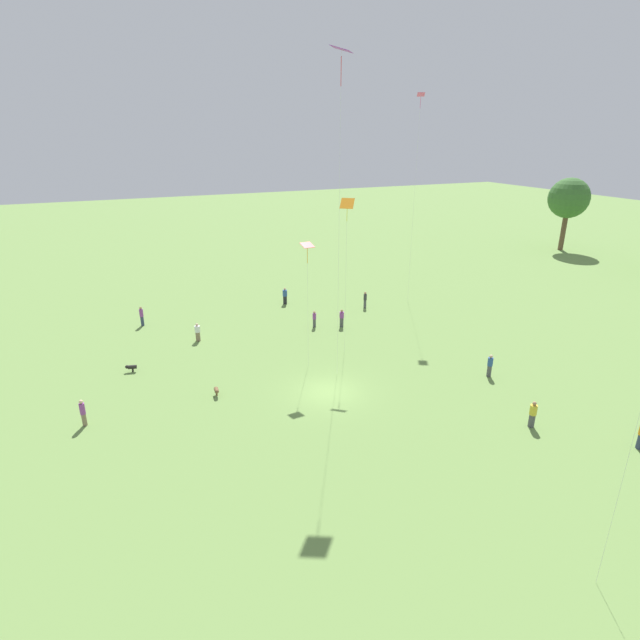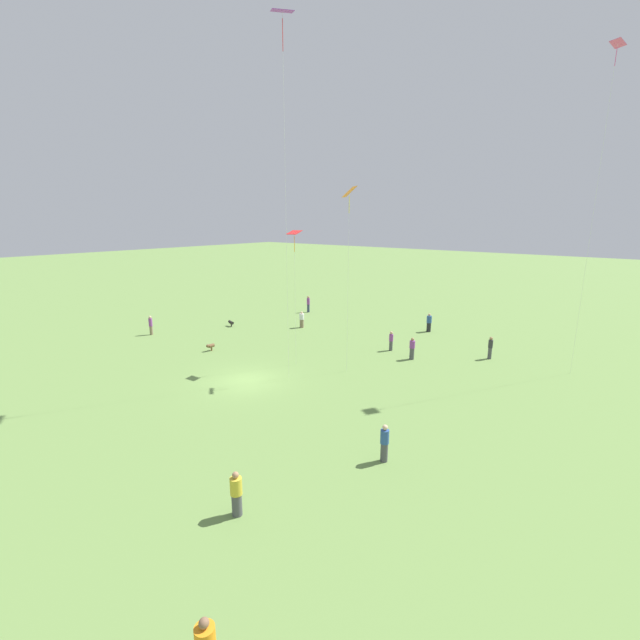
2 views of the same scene
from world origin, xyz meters
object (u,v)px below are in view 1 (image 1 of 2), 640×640
Objects in this scene: person_3 at (533,414)px; person_10 at (198,332)px; person_0 at (490,366)px; person_1 at (285,296)px; kite_4 at (307,250)px; person_9 at (365,300)px; person_6 at (342,318)px; kite_0 at (347,209)px; person_7 at (314,319)px; kite_5 at (341,65)px; kite_1 at (420,117)px; dog_1 at (131,367)px; person_2 at (142,316)px; person_4 at (83,413)px; dog_0 at (217,391)px.

person_10 is (-21.82, -16.01, -0.07)m from person_3.
person_10 is at bearing 131.49° from person_0.
kite_4 is at bearing 54.72° from person_1.
person_3 reaches higher than person_9.
person_6 is 5.92m from person_9.
kite_0 is (-14.55, -5.50, 10.73)m from person_3.
person_6 is 12.98m from person_10.
kite_5 reaches higher than person_7.
kite_4 is at bearing 20.87° from person_10.
person_9 is at bearing 77.27° from kite_1.
person_10 is at bearing -40.89° from dog_1.
person_6 is 22.12m from kite_5.
person_9 is 0.14× the size of kite_0.
person_2 is at bearing 178.73° from person_9.
kite_1 is (-4.08, 9.92, 17.46)m from person_6.
person_10 reaches higher than person_7.
person_2 is at bearing -55.42° from person_3.
person_4 is at bearing -25.60° from person_3.
kite_0 is at bearing 37.23° from person_10.
person_7 is (6.84, 14.51, -0.14)m from person_2.
person_4 is at bearing -87.15° from kite_0.
person_0 is 23.98m from person_10.
person_3 is at bearing -114.90° from dog_1.
person_4 reaches higher than person_7.
person_4 is 1.10× the size of person_10.
kite_0 is at bearing 68.91° from person_1.
kite_1 reaches higher than person_10.
person_6 is 1.05× the size of person_10.
person_1 is 0.18× the size of kite_4.
person_0 is at bearing -101.08° from dog_1.
person_0 is 0.18× the size of kite_4.
kite_0 is (5.22, -2.31, 10.75)m from person_6.
person_4 is 21.67m from person_7.
person_9 is (-17.23, -0.96, 0.01)m from person_0.
person_10 reaches higher than dog_0.
person_1 is 0.14× the size of kite_0.
person_2 is 2.22× the size of dog_1.
person_2 is at bearing 128.16° from person_0.
kite_1 is at bearing 120.40° from kite_0.
person_7 is 0.92× the size of person_9.
person_0 reaches higher than person_9.
person_3 is at bearing -16.01° from kite_4.
person_0 is at bearing 88.28° from person_1.
kite_0 is at bearing -138.75° from person_4.
kite_1 is 24.47× the size of dog_1.
dog_1 is (5.76, -23.14, -0.49)m from person_9.
person_3 is 0.14× the size of kite_0.
kite_1 is 34.20m from dog_1.
person_3 is 18.90m from kite_0.
person_4 is 1.03× the size of person_9.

